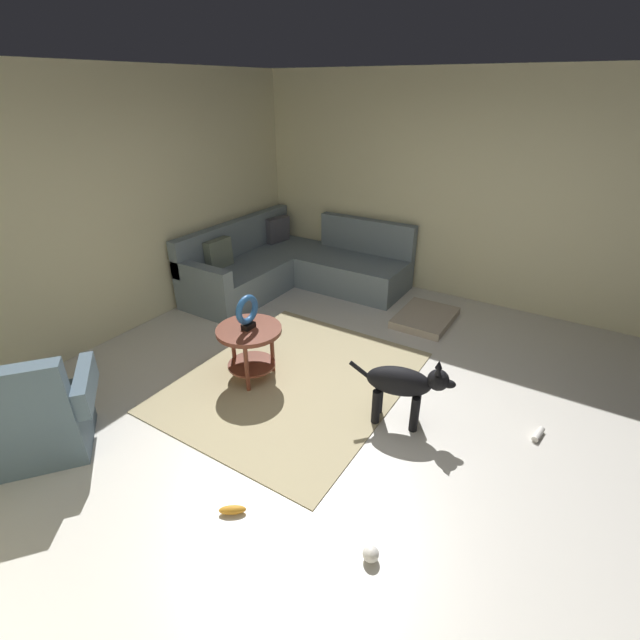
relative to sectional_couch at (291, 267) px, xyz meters
The scene contains 13 objects.
ground_plane 2.85m from the sectional_couch, 134.48° to the right, with size 6.00×6.00×0.10m, color silver.
wall_back 2.43m from the sectional_couch, 155.18° to the left, with size 6.00×0.12×2.70m, color beige.
wall_right 2.47m from the sectional_couch, 64.73° to the right, with size 0.12×6.00×2.70m, color beige.
area_rug 2.28m from the sectional_couch, 144.24° to the right, with size 2.30×1.90×0.01m, color tan.
sectional_couch is the anchor object (origin of this frame).
armchair 3.60m from the sectional_couch, behind, with size 1.00×0.97×0.88m.
side_table 2.22m from the sectional_couch, 154.67° to the right, with size 0.60×0.60×0.54m.
torus_sculpture 2.25m from the sectional_couch, 154.67° to the right, with size 0.28×0.08×0.33m.
dog_bed_mat 1.96m from the sectional_couch, 90.16° to the right, with size 0.80×0.60×0.09m, color #B2A38E.
dog 3.03m from the sectional_couch, 127.50° to the right, with size 0.35×0.83×0.63m.
dog_toy_ball 4.14m from the sectional_couch, 138.36° to the right, with size 0.10×0.10×0.10m, color silver.
dog_toy_rope 3.71m from the sectional_couch, 112.70° to the right, with size 0.05×0.05×0.17m, color silver.
dog_toy_bone 3.76m from the sectional_couch, 150.78° to the right, with size 0.18×0.06×0.06m, color orange.
Camera 1 is at (-2.70, -1.37, 2.50)m, focal length 25.20 mm.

